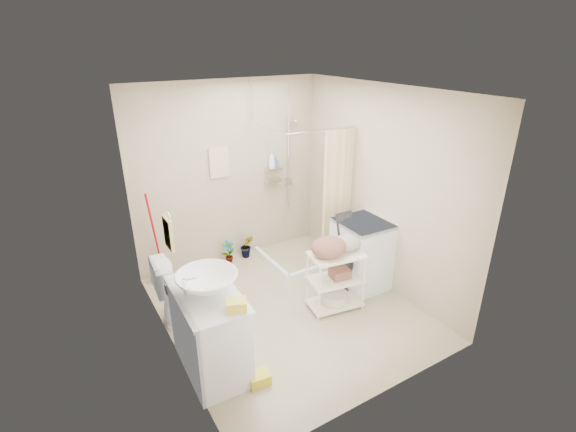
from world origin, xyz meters
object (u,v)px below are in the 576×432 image
Objects in this scene: laundry_rack at (336,275)px; washing_machine at (362,254)px; vanity at (210,331)px; toilet at (191,287)px.

washing_machine is at bearing 29.92° from laundry_rack.
laundry_rack is at bearing 8.20° from vanity.
toilet is 0.89× the size of washing_machine.
toilet is at bearing 169.41° from washing_machine.
vanity is at bearing -167.77° from washing_machine.
washing_machine is at bearing 12.23° from vanity.
washing_machine is 0.66m from laundry_rack.
vanity is 1.69m from laundry_rack.
vanity is 2.34m from washing_machine.
vanity is 1.21× the size of toilet.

